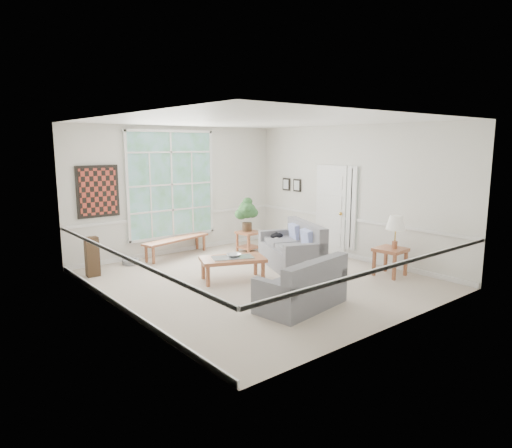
{
  "coord_description": "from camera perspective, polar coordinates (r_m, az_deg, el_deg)",
  "views": [
    {
      "loc": [
        -5.42,
        -6.56,
        2.58
      ],
      "look_at": [
        0.1,
        0.2,
        1.05
      ],
      "focal_mm": 32.0,
      "sensor_mm": 36.0,
      "label": 1
    }
  ],
  "objects": [
    {
      "name": "window_bench",
      "position": [
        10.8,
        -9.9,
        -2.89
      ],
      "size": [
        1.82,
        0.76,
        0.42
      ],
      "primitive_type": "cube",
      "rotation": [
        0.0,
        0.0,
        0.24
      ],
      "color": "#995737",
      "rests_on": "floor"
    },
    {
      "name": "entry_door",
      "position": [
        10.94,
        9.3,
        1.77
      ],
      "size": [
        0.08,
        0.9,
        2.1
      ],
      "primitive_type": "cube",
      "color": "white",
      "rests_on": "floor"
    },
    {
      "name": "wall_back",
      "position": [
        11.04,
        -9.67,
        4.19
      ],
      "size": [
        5.5,
        0.02,
        3.0
      ],
      "primitive_type": "cube",
      "color": "silver",
      "rests_on": "ground"
    },
    {
      "name": "wall_left",
      "position": [
        7.16,
        -16.88,
        0.85
      ],
      "size": [
        0.02,
        6.0,
        3.0
      ],
      "primitive_type": "cube",
      "color": "silver",
      "rests_on": "ground"
    },
    {
      "name": "houseplant",
      "position": [
        11.04,
        -1.14,
        1.22
      ],
      "size": [
        0.49,
        0.49,
        0.83
      ],
      "primitive_type": null,
      "rotation": [
        0.0,
        0.0,
        0.02
      ],
      "color": "#2A552A",
      "rests_on": "end_table"
    },
    {
      "name": "ceiling",
      "position": [
        8.52,
        0.34,
        12.77
      ],
      "size": [
        5.5,
        6.0,
        0.02
      ],
      "primitive_type": "cube",
      "color": "white",
      "rests_on": "ground"
    },
    {
      "name": "side_table",
      "position": [
        9.44,
        16.4,
        -4.56
      ],
      "size": [
        0.6,
        0.6,
        0.56
      ],
      "primitive_type": "cube",
      "rotation": [
        0.0,
        0.0,
        0.09
      ],
      "color": "#995737",
      "rests_on": "floor"
    },
    {
      "name": "loveseat_front",
      "position": [
        7.35,
        5.64,
        -7.29
      ],
      "size": [
        1.61,
        0.99,
        0.82
      ],
      "primitive_type": "cube",
      "rotation": [
        0.0,
        0.0,
        0.15
      ],
      "color": "slate",
      "rests_on": "floor"
    },
    {
      "name": "wall_art",
      "position": [
        10.17,
        -19.14,
        3.86
      ],
      "size": [
        0.9,
        0.06,
        1.1
      ],
      "primitive_type": "cube",
      "color": "#5D231A",
      "rests_on": "wall_back"
    },
    {
      "name": "pewter_bowl",
      "position": [
        8.74,
        -2.78,
        -3.9
      ],
      "size": [
        0.35,
        0.35,
        0.08
      ],
      "primitive_type": "imported",
      "rotation": [
        0.0,
        0.0,
        -0.11
      ],
      "color": "#A1A1A7",
      "rests_on": "coffee_table"
    },
    {
      "name": "door_sidelight",
      "position": [
        10.53,
        11.88,
        1.92
      ],
      "size": [
        0.08,
        0.26,
        1.9
      ],
      "primitive_type": "cube",
      "color": "white",
      "rests_on": "wall_right"
    },
    {
      "name": "coffee_table",
      "position": [
        8.77,
        -2.92,
        -5.64
      ],
      "size": [
        1.37,
        1.08,
        0.45
      ],
      "primitive_type": "cube",
      "rotation": [
        0.0,
        0.0,
        -0.4
      ],
      "color": "#995737",
      "rests_on": "floor"
    },
    {
      "name": "floor_speaker",
      "position": [
        9.57,
        -19.81,
        -3.87
      ],
      "size": [
        0.25,
        0.2,
        0.79
      ],
      "primitive_type": "cube",
      "rotation": [
        0.0,
        0.0,
        -0.05
      ],
      "color": "#3B2818",
      "rests_on": "floor"
    },
    {
      "name": "end_table",
      "position": [
        11.11,
        -0.92,
        -2.18
      ],
      "size": [
        0.54,
        0.54,
        0.49
      ],
      "primitive_type": "cube",
      "rotation": [
        0.0,
        0.0,
        0.09
      ],
      "color": "#995737",
      "rests_on": "floor"
    },
    {
      "name": "wall_front",
      "position": [
        6.58,
        17.23,
        0.05
      ],
      "size": [
        5.5,
        0.02,
        3.0
      ],
      "primitive_type": "cube",
      "color": "silver",
      "rests_on": "ground"
    },
    {
      "name": "cat",
      "position": [
        10.22,
        2.6,
        -1.47
      ],
      "size": [
        0.35,
        0.26,
        0.15
      ],
      "primitive_type": "ellipsoid",
      "rotation": [
        0.0,
        0.0,
        -0.08
      ],
      "color": "black",
      "rests_on": "loveseat_right"
    },
    {
      "name": "wall_frame_far",
      "position": [
        11.96,
        3.79,
        4.98
      ],
      "size": [
        0.04,
        0.26,
        0.32
      ],
      "primitive_type": "cube",
      "color": "black",
      "rests_on": "wall_right"
    },
    {
      "name": "wall_frame_near",
      "position": [
        11.67,
        5.13,
        4.84
      ],
      "size": [
        0.04,
        0.26,
        0.32
      ],
      "primitive_type": "cube",
      "color": "black",
      "rests_on": "wall_right"
    },
    {
      "name": "wall_right",
      "position": [
        10.53,
        11.96,
        3.84
      ],
      "size": [
        0.02,
        6.0,
        3.0
      ],
      "primitive_type": "cube",
      "color": "silver",
      "rests_on": "ground"
    },
    {
      "name": "table_lamp",
      "position": [
        9.31,
        17.02,
        -0.98
      ],
      "size": [
        0.45,
        0.45,
        0.65
      ],
      "primitive_type": null,
      "rotation": [
        0.0,
        0.0,
        0.22
      ],
      "color": "white",
      "rests_on": "side_table"
    },
    {
      "name": "window_back",
      "position": [
        10.9,
        -10.5,
        4.88
      ],
      "size": [
        2.3,
        0.08,
        2.4
      ],
      "primitive_type": "cube",
      "color": "white",
      "rests_on": "wall_back"
    },
    {
      "name": "loveseat_right",
      "position": [
        9.71,
        4.39,
        -2.63
      ],
      "size": [
        1.5,
        1.96,
        0.94
      ],
      "primitive_type": "cube",
      "rotation": [
        0.0,
        0.0,
        -0.39
      ],
      "color": "slate",
      "rests_on": "floor"
    },
    {
      "name": "floor",
      "position": [
        8.89,
        0.32,
        -6.95
      ],
      "size": [
        5.5,
        6.0,
        0.01
      ],
      "primitive_type": "cube",
      "color": "#B5A695",
      "rests_on": "ground"
    },
    {
      "name": "pet_bed",
      "position": [
        10.35,
        -15.38,
        -4.54
      ],
      "size": [
        0.44,
        0.44,
        0.11
      ],
      "primitive_type": "cylinder",
      "rotation": [
        0.0,
        0.0,
        0.16
      ],
      "color": "gray",
      "rests_on": "floor"
    }
  ]
}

